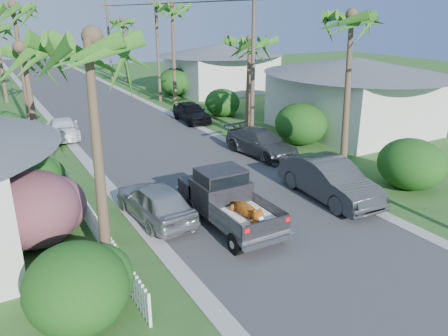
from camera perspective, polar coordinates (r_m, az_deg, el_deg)
ground at (r=14.67m, az=13.39°, el=-12.02°), size 120.00×120.00×0.00m
road at (r=35.82m, az=-14.87°, el=6.82°), size 8.00×100.00×0.02m
curb_left at (r=34.99m, az=-21.67°, el=5.82°), size 0.60×100.00×0.06m
curb_right at (r=37.12m, az=-8.43°, el=7.73°), size 0.60×100.00×0.06m
pickup_truck at (r=16.42m, az=0.11°, el=-3.90°), size 1.98×5.12×2.06m
parked_car_rn at (r=19.11m, az=13.60°, el=-1.50°), size 2.10×5.29×1.71m
parked_car_rm at (r=24.44m, az=4.90°, el=3.27°), size 2.52×5.06×1.41m
parked_car_rf at (r=32.06m, az=-4.28°, el=7.27°), size 1.99×4.35×1.45m
parked_car_ln at (r=16.94m, az=-8.99°, el=-4.39°), size 2.08×4.47×1.48m
parked_car_lf at (r=29.52m, az=-20.30°, el=4.90°), size 2.47×4.81×1.33m
palm_l_a at (r=12.18m, az=-17.62°, el=15.77°), size 4.40×4.40×8.20m
palm_l_b at (r=21.01m, az=-24.80°, el=14.04°), size 4.40×4.40×7.40m
palm_l_c at (r=30.99m, az=-25.88°, el=18.46°), size 4.40×4.40×9.20m
palm_r_a at (r=21.26m, az=16.71°, el=18.48°), size 4.40×4.40×8.70m
palm_r_b at (r=28.50m, az=3.31°, el=16.37°), size 4.40×4.40×7.20m
palm_r_c at (r=37.99m, az=-6.84°, el=20.34°), size 4.40×4.40×9.40m
palm_r_d at (r=51.23m, az=-13.01°, el=18.26°), size 4.40×4.40×8.00m
shrub_l_a at (r=11.88m, az=-18.67°, el=-14.56°), size 2.60×2.86×2.20m
shrub_l_b at (r=16.16m, az=-23.53°, el=-4.92°), size 3.00×3.30×2.60m
shrub_l_c at (r=20.02m, az=-23.78°, el=-1.25°), size 2.40×2.64×2.00m
shrub_l_d at (r=27.61m, az=-27.17°, el=4.13°), size 3.20×3.52×2.40m
shrub_r_a at (r=21.32m, az=23.27°, el=0.47°), size 2.80×3.08×2.30m
shrub_r_b at (r=26.71m, az=9.99°, el=5.67°), size 3.00×3.30×2.50m
shrub_r_c at (r=33.83m, az=-0.22°, el=8.55°), size 2.60×2.86×2.10m
shrub_r_d at (r=42.84m, az=-6.39°, el=11.13°), size 3.20×3.52×2.60m
picket_fence at (r=16.27m, az=-16.62°, el=-7.01°), size 0.10×11.00×1.00m
house_right_near at (r=30.72m, az=16.50°, el=8.83°), size 8.00×9.00×4.80m
house_right_far at (r=44.94m, az=-0.44°, el=12.70°), size 9.00×8.00×4.60m
utility_pole_b at (r=26.40m, az=3.81°, el=13.16°), size 1.60×0.26×9.00m
utility_pole_c at (r=39.72m, az=-8.64°, el=15.16°), size 1.60×0.26×9.00m
utility_pole_d at (r=53.93m, az=-14.78°, el=15.89°), size 1.60×0.26×9.00m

